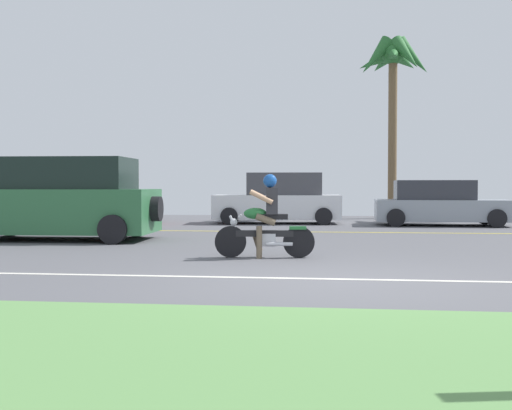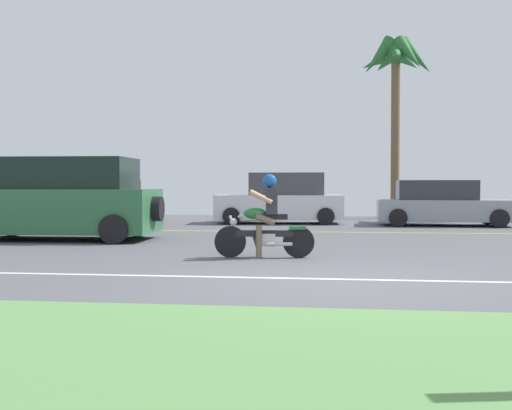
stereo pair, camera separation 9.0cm
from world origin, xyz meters
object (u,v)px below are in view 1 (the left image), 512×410
(parked_car_1, at_px, (279,200))
(motorcyclist, at_px, (266,222))
(suv_nearby, at_px, (59,200))
(parked_car_0, at_px, (89,203))
(palm_tree_1, at_px, (393,68))
(parked_car_2, at_px, (439,204))

(parked_car_1, bearing_deg, motorcyclist, -86.78)
(suv_nearby, xyz_separation_m, parked_car_0, (-1.72, 6.13, -0.25))
(parked_car_0, bearing_deg, palm_tree_1, 23.61)
(suv_nearby, distance_m, parked_car_1, 8.30)
(parked_car_0, bearing_deg, parked_car_1, 7.18)
(parked_car_0, xyz_separation_m, parked_car_1, (6.30, 0.79, 0.10))
(parked_car_0, height_order, parked_car_2, parked_car_0)
(parked_car_0, distance_m, parked_car_2, 11.43)
(palm_tree_1, bearing_deg, parked_car_1, -137.47)
(parked_car_0, height_order, palm_tree_1, palm_tree_1)
(suv_nearby, relative_size, palm_tree_1, 0.68)
(parked_car_0, distance_m, parked_car_1, 6.35)
(parked_car_0, bearing_deg, motorcyclist, -53.14)
(parked_car_2, distance_m, palm_tree_1, 6.74)
(parked_car_1, height_order, palm_tree_1, palm_tree_1)
(suv_nearby, xyz_separation_m, parked_car_1, (4.58, 6.92, -0.15))
(motorcyclist, distance_m, parked_car_2, 10.48)
(suv_nearby, relative_size, parked_car_0, 1.07)
(motorcyclist, bearing_deg, palm_tree_1, 75.56)
(parked_car_2, relative_size, palm_tree_1, 0.60)
(suv_nearby, height_order, parked_car_1, suv_nearby)
(parked_car_0, bearing_deg, suv_nearby, -74.33)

